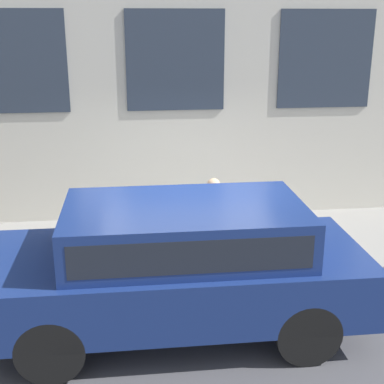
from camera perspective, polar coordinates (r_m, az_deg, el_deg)
name	(u,v)px	position (r m, az deg, el deg)	size (l,w,h in m)	color
ground_plane	(192,285)	(7.70, 0.03, -9.90)	(80.00, 80.00, 0.00)	#47474C
sidewalk	(183,246)	(8.79, -0.92, -5.75)	(2.51, 60.00, 0.13)	gray
fire_hydrant	(171,237)	(7.96, -2.30, -4.85)	(0.37, 0.48, 0.76)	#2D7260
person	(213,210)	(8.00, 2.29, -1.96)	(0.30, 0.20, 1.25)	#726651
parked_truck_navy_near	(179,260)	(6.26, -1.37, -7.23)	(1.81, 4.39, 1.60)	black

